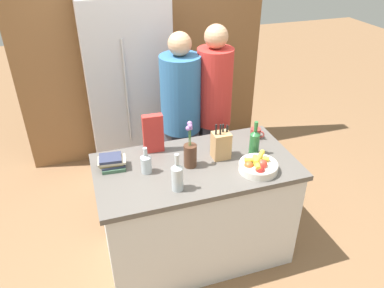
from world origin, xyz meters
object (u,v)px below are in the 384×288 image
(cereal_box, at_px, (153,134))
(person_at_sink, at_px, (181,115))
(person_in_blue, at_px, (214,108))
(refrigerator, at_px, (128,90))
(bottle_wine, at_px, (146,163))
(flower_vase, at_px, (190,153))
(bottle_vinegar, at_px, (255,142))
(knife_block, at_px, (221,145))
(fruit_bowl, at_px, (258,166))
(coffee_mug, at_px, (256,133))
(book_stack, at_px, (112,162))
(bottle_oil, at_px, (177,176))

(cereal_box, height_order, person_at_sink, person_at_sink)
(person_at_sink, bearing_deg, person_in_blue, -10.66)
(refrigerator, relative_size, bottle_wine, 9.30)
(flower_vase, distance_m, person_in_blue, 0.82)
(bottle_vinegar, distance_m, person_in_blue, 0.70)
(knife_block, distance_m, bottle_wine, 0.57)
(bottle_vinegar, bearing_deg, person_in_blue, 95.18)
(fruit_bowl, height_order, person_in_blue, person_in_blue)
(fruit_bowl, xyz_separation_m, cereal_box, (-0.64, 0.50, 0.11))
(refrigerator, height_order, cereal_box, refrigerator)
(bottle_vinegar, bearing_deg, refrigerator, 116.62)
(fruit_bowl, relative_size, coffee_mug, 2.78)
(bottle_vinegar, xyz_separation_m, person_in_blue, (-0.06, 0.70, -0.02))
(flower_vase, distance_m, book_stack, 0.57)
(cereal_box, relative_size, book_stack, 1.46)
(fruit_bowl, distance_m, cereal_box, 0.82)
(book_stack, bearing_deg, bottle_wine, -29.83)
(fruit_bowl, distance_m, bottle_vinegar, 0.23)
(coffee_mug, distance_m, person_at_sink, 0.69)
(knife_block, height_order, person_in_blue, person_in_blue)
(fruit_bowl, height_order, cereal_box, cereal_box)
(knife_block, height_order, bottle_vinegar, knife_block)
(flower_vase, bearing_deg, coffee_mug, 18.64)
(bottle_wine, bearing_deg, refrigerator, 85.39)
(fruit_bowl, distance_m, knife_block, 0.32)
(coffee_mug, bearing_deg, fruit_bowl, -114.31)
(person_in_blue, bearing_deg, flower_vase, -118.17)
(cereal_box, xyz_separation_m, bottle_oil, (0.04, -0.52, -0.04))
(refrigerator, bearing_deg, fruit_bowl, -68.50)
(refrigerator, bearing_deg, bottle_wine, -94.61)
(coffee_mug, distance_m, bottle_oil, 0.92)
(bottle_oil, bearing_deg, book_stack, 134.42)
(coffee_mug, height_order, bottle_wine, bottle_wine)
(bottle_oil, xyz_separation_m, bottle_wine, (-0.15, 0.26, -0.03))
(person_at_sink, xyz_separation_m, person_in_blue, (0.31, -0.01, 0.03))
(knife_block, xyz_separation_m, coffee_mug, (0.38, 0.18, -0.06))
(cereal_box, bearing_deg, person_at_sink, 50.82)
(book_stack, height_order, bottle_vinegar, bottle_vinegar)
(knife_block, height_order, coffee_mug, knife_block)
(bottle_wine, distance_m, person_at_sink, 0.82)
(knife_block, bearing_deg, fruit_bowl, -53.52)
(bottle_vinegar, xyz_separation_m, person_at_sink, (-0.37, 0.70, -0.05))
(bottle_oil, height_order, person_at_sink, person_at_sink)
(book_stack, distance_m, person_at_sink, 0.88)
(cereal_box, distance_m, bottle_oil, 0.52)
(refrigerator, xyz_separation_m, bottle_vinegar, (0.72, -1.43, 0.06))
(bottle_wine, bearing_deg, coffee_mug, 11.79)
(flower_vase, bearing_deg, bottle_oil, -124.18)
(knife_block, height_order, bottle_oil, knife_block)
(fruit_bowl, relative_size, knife_block, 0.97)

